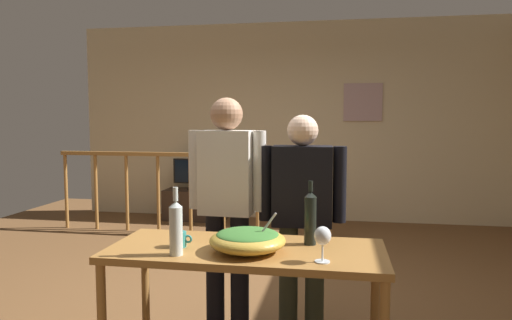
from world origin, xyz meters
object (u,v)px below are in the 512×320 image
framed_picture (363,102)px  wine_bottle_clear (176,227)px  tv_console (196,205)px  salad_bowl (248,239)px  person_standing_left (227,194)px  person_standing_right (302,207)px  stair_railing (226,183)px  flat_screen_tv (195,172)px  mug_teal (179,239)px  wine_glass (323,237)px  wine_bottle_dark (310,217)px  serving_table (246,261)px

framed_picture → wine_bottle_clear: framed_picture is taller
tv_console → salad_bowl: (1.58, -4.09, 0.61)m
person_standing_left → person_standing_right: size_ratio=1.08×
tv_console → person_standing_left: person_standing_left is taller
framed_picture → stair_railing: framed_picture is taller
flat_screen_tv → person_standing_right: 3.82m
tv_console → flat_screen_tv: flat_screen_tv is taller
wine_bottle_clear → person_standing_left: bearing=84.9°
mug_teal → person_standing_right: 0.93m
salad_bowl → wine_bottle_clear: 0.39m
wine_glass → framed_picture: bearing=85.0°
wine_bottle_dark → person_standing_left: bearing=140.6°
tv_console → flat_screen_tv: 0.49m
wine_glass → serving_table: bearing=155.5°
stair_railing → serving_table: stair_railing is taller
serving_table → mug_teal: bearing=-172.2°
salad_bowl → stair_railing: bearing=105.7°
wine_glass → mug_teal: bearing=169.8°
framed_picture → wine_bottle_clear: 4.72m
tv_console → person_standing_right: size_ratio=0.60×
tv_console → person_standing_left: bearing=-69.1°
stair_railing → wine_bottle_dark: (1.25, -3.09, 0.25)m
salad_bowl → wine_bottle_dark: (0.32, 0.20, 0.09)m
tv_console → mug_teal: mug_teal is taller
wine_bottle_clear → person_standing_left: person_standing_left is taller
stair_railing → wine_bottle_clear: (0.57, -3.42, 0.24)m
wine_bottle_clear → mug_teal: 0.19m
framed_picture → serving_table: 4.50m
mug_teal → person_standing_left: 0.70m
flat_screen_tv → person_standing_right: (1.82, -3.35, 0.17)m
person_standing_left → framed_picture: bearing=-103.8°
person_standing_right → wine_glass: bearing=98.8°
salad_bowl → person_standing_right: person_standing_right is taller
salad_bowl → person_standing_right: bearing=71.3°
stair_railing → flat_screen_tv: stair_railing is taller
wine_bottle_dark → mug_teal: size_ratio=2.99×
tv_console → flat_screen_tv: (0.00, -0.03, 0.49)m
flat_screen_tv → salad_bowl: 4.35m
tv_console → serving_table: bearing=-68.8°
tv_console → serving_table: (1.55, -4.01, 0.46)m
stair_railing → wine_bottle_dark: wine_bottle_dark is taller
mug_teal → wine_bottle_dark: bearing=14.1°
framed_picture → flat_screen_tv: bearing=-172.3°
tv_console → stair_railing: bearing=-50.6°
framed_picture → person_standing_left: 3.91m
stair_railing → salad_bowl: stair_railing is taller
tv_console → flat_screen_tv: size_ratio=1.45×
framed_picture → wine_glass: 4.59m
framed_picture → person_standing_right: (-0.56, -3.67, -0.82)m
serving_table → wine_bottle_clear: wine_bottle_clear is taller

